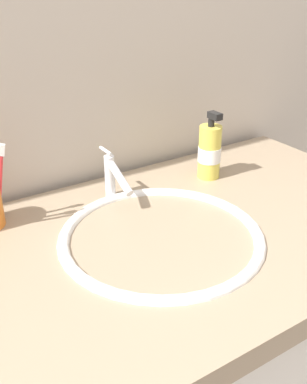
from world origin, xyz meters
The scene contains 6 objects.
tiled_wall_back centered at (0.00, 0.36, 1.20)m, with size 2.36×0.04×2.40m, color beige.
vanity_counter centered at (0.00, 0.00, 0.42)m, with size 1.16×0.64×0.84m.
sink_basin centered at (-0.03, 0.00, 0.80)m, with size 0.42×0.42×0.11m.
faucet centered at (-0.03, 0.20, 0.90)m, with size 0.02×0.14×0.11m.
toothbrush_red centered at (-0.27, 0.23, 0.94)m, with size 0.04×0.02×0.17m.
soap_dispenser centered at (0.23, 0.17, 0.91)m, with size 0.06×0.06×0.17m.
Camera 1 is at (-0.46, -0.64, 1.33)m, focal length 42.67 mm.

